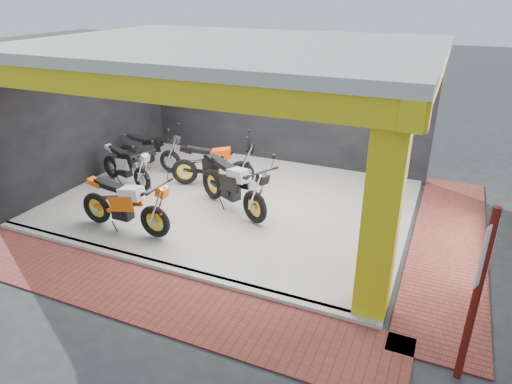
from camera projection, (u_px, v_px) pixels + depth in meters
ground at (190, 243)px, 9.21m from camera, size 80.00×80.00×0.00m
showroom_floor at (233, 202)px, 10.87m from camera, size 8.00×6.00×0.10m
showroom_ceiling at (230, 46)px, 9.41m from camera, size 8.40×6.40×0.20m
back_wall at (281, 103)px, 12.76m from camera, size 8.20×0.20×3.50m
left_wall at (88, 114)px, 11.67m from camera, size 0.20×6.20×3.50m
corner_column at (382, 214)px, 6.50m from camera, size 0.50×0.50×3.50m
header_beam_front at (143, 87)px, 7.03m from camera, size 8.40×0.30×0.40m
header_beam_right at (432, 75)px, 8.08m from camera, size 0.30×6.40×0.40m
floor_kerb at (161, 266)px, 8.34m from camera, size 8.00×0.20×0.10m
paver_front at (134, 291)px, 7.70m from camera, size 9.00×1.40×0.03m
paver_right at (449, 244)px, 9.13m from camera, size 1.40×7.00×0.03m
signpost at (477, 291)px, 5.48m from camera, size 0.15×0.33×2.50m
moto_hero at (154, 206)px, 8.91m from camera, size 2.30×0.87×1.40m
moto_row_a at (255, 192)px, 9.46m from camera, size 2.57×1.91×1.48m
moto_row_b at (141, 168)px, 11.04m from camera, size 2.15×1.30×1.23m
moto_row_c at (241, 161)px, 11.29m from camera, size 2.37×1.50×1.36m
moto_row_d at (170, 150)px, 12.18m from camera, size 2.14×0.93×1.28m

